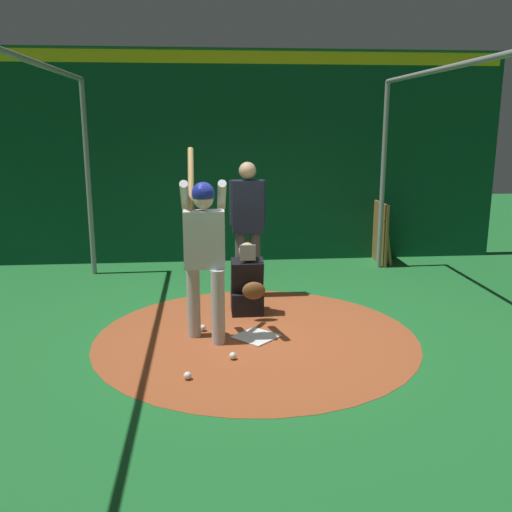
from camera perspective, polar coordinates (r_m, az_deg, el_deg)
ground_plane at (r=6.47m, az=0.00°, el=-8.22°), size 25.19×25.19×0.00m
dirt_circle at (r=6.47m, az=0.00°, el=-8.20°), size 3.64×3.64×0.01m
home_plate at (r=6.46m, az=0.00°, el=-8.12°), size 0.59×0.59×0.01m
batter at (r=6.13m, az=-5.27°, el=1.03°), size 0.68×0.49×2.11m
catcher at (r=7.13m, az=-0.86°, el=-3.08°), size 0.58×0.40×0.93m
umpire at (r=7.72m, az=-0.85°, el=3.51°), size 0.23×0.49×1.87m
back_wall at (r=9.83m, az=-2.02°, el=9.91°), size 0.23×9.19×3.57m
cage_frame at (r=6.02m, az=0.00°, el=11.26°), size 6.13×4.78×3.04m
bat_rack at (r=10.19m, az=12.16°, el=2.33°), size 1.18×0.21×1.05m
baseball_0 at (r=5.49m, az=-6.93°, el=-11.89°), size 0.07×0.07×0.07m
baseball_1 at (r=5.88m, az=-2.36°, el=-10.03°), size 0.07×0.07×0.07m
baseball_2 at (r=6.66m, az=-5.39°, el=-7.22°), size 0.07×0.07×0.07m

